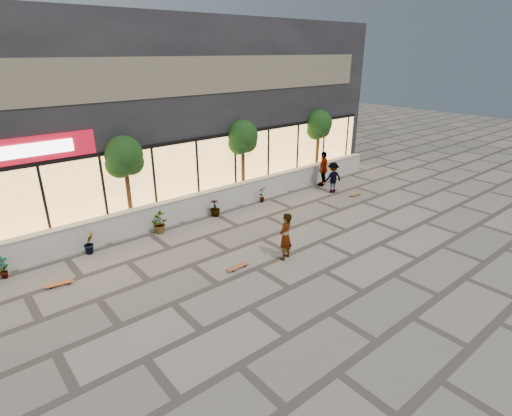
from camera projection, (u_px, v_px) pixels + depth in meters
ground at (324, 271)px, 13.62m from camera, size 80.00×80.00×0.00m
planter_wall at (210, 201)px, 18.44m from camera, size 22.00×0.42×1.04m
retail_building at (149, 107)px, 21.00m from camera, size 24.00×9.17×8.50m
shrub_a at (2, 268)px, 13.06m from camera, size 0.43×0.29×0.81m
shrub_b at (89, 243)px, 14.72m from camera, size 0.57×0.57×0.81m
shrub_c at (158, 224)px, 16.38m from camera, size 0.68×0.77×0.81m
shrub_d at (215, 208)px, 18.04m from camera, size 0.64×0.64×0.81m
shrub_e at (262, 194)px, 19.69m from camera, size 0.46×0.35×0.81m
tree_midwest at (124, 159)px, 15.97m from camera, size 1.60×1.50×3.92m
tree_mideast at (243, 139)px, 19.52m from camera, size 1.60×1.50×3.92m
tree_east at (319, 126)px, 22.78m from camera, size 1.60×1.50×3.92m
skater_center at (285, 236)px, 14.15m from camera, size 0.74×0.61×1.76m
skater_right_near at (323, 169)px, 21.93m from camera, size 1.22×0.92×1.93m
skater_right_far at (333, 178)px, 20.90m from camera, size 1.17×0.85×1.63m
skateboard_center at (238, 266)px, 13.76m from camera, size 0.87×0.25×0.10m
skateboard_left at (59, 284)px, 12.75m from camera, size 0.86×0.36×0.10m
skateboard_right_near at (355, 195)px, 20.65m from camera, size 0.71×0.21×0.08m
skateboard_right_far at (332, 190)px, 21.30m from camera, size 0.75×0.24×0.09m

